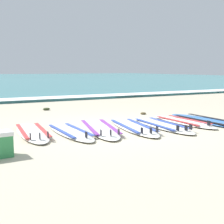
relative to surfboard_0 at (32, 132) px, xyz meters
The scene contains 11 objects.
ground_plane 1.78m from the surfboard_0, ahead, with size 80.00×80.00×0.00m, color #B7AD93.
wave_foam_strip 6.65m from the surfboard_0, 74.60° to the left, with size 80.00×1.18×0.11m, color white.
surfboard_0 is the anchor object (origin of this frame).
surfboard_1 0.75m from the surfboard_0, 26.01° to the right, with size 0.54×2.09×0.18m.
surfboard_2 1.39m from the surfboard_0, 10.64° to the right, with size 1.17×2.54×0.18m.
surfboard_3 2.12m from the surfboard_0, 12.68° to the right, with size 0.94×2.38×0.18m.
surfboard_4 2.81m from the surfboard_0, 11.70° to the right, with size 0.71×2.32×0.18m.
surfboard_5 3.52m from the surfboard_0, ahead, with size 0.55×2.13×0.18m.
surfboard_6 4.14m from the surfboard_0, ahead, with size 0.66×2.58×0.18m.
seaweed_clump_near_shoreline 3.66m from the surfboard_0, 19.52° to the left, with size 0.17×0.14×0.06m, color #4C4228.
seaweed_clump_mid_sand 3.62m from the surfboard_0, 69.59° to the left, with size 0.22×0.17×0.08m, color #2D381E.
Camera 1 is at (-3.23, -6.00, 1.29)m, focal length 50.54 mm.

